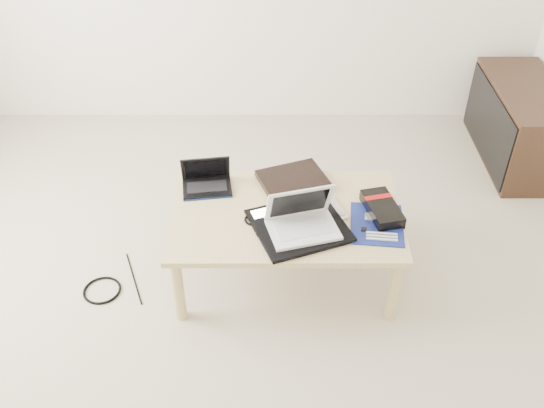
{
  "coord_description": "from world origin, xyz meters",
  "views": [
    {
      "loc": [
        0.2,
        -1.87,
        2.23
      ],
      "look_at": [
        0.2,
        0.38,
        0.45
      ],
      "focal_mm": 40.0,
      "sensor_mm": 36.0,
      "label": 1
    }
  ],
  "objects_px": {
    "media_cabinet": "(519,124)",
    "netbook": "(207,181)",
    "gpu_box": "(382,209)",
    "coffee_table": "(285,220)",
    "white_laptop": "(302,220)"
  },
  "relations": [
    {
      "from": "white_laptop",
      "to": "coffee_table",
      "type": "bearing_deg",
      "value": 117.78
    },
    {
      "from": "white_laptop",
      "to": "gpu_box",
      "type": "distance_m",
      "value": 0.41
    },
    {
      "from": "media_cabinet",
      "to": "white_laptop",
      "type": "height_order",
      "value": "white_laptop"
    },
    {
      "from": "coffee_table",
      "to": "white_laptop",
      "type": "relative_size",
      "value": 3.09
    },
    {
      "from": "netbook",
      "to": "gpu_box",
      "type": "bearing_deg",
      "value": -13.96
    },
    {
      "from": "netbook",
      "to": "gpu_box",
      "type": "relative_size",
      "value": 0.92
    },
    {
      "from": "coffee_table",
      "to": "gpu_box",
      "type": "distance_m",
      "value": 0.47
    },
    {
      "from": "coffee_table",
      "to": "gpu_box",
      "type": "height_order",
      "value": "gpu_box"
    },
    {
      "from": "netbook",
      "to": "gpu_box",
      "type": "height_order",
      "value": "netbook"
    },
    {
      "from": "coffee_table",
      "to": "media_cabinet",
      "type": "xyz_separation_m",
      "value": [
        1.5,
        1.07,
        -0.1
      ]
    },
    {
      "from": "media_cabinet",
      "to": "netbook",
      "type": "xyz_separation_m",
      "value": [
        -1.9,
        -0.87,
        0.19
      ]
    },
    {
      "from": "media_cabinet",
      "to": "netbook",
      "type": "bearing_deg",
      "value": -155.42
    },
    {
      "from": "gpu_box",
      "to": "coffee_table",
      "type": "bearing_deg",
      "value": 179.17
    },
    {
      "from": "media_cabinet",
      "to": "gpu_box",
      "type": "xyz_separation_m",
      "value": [
        -1.04,
        -1.08,
        0.18
      ]
    },
    {
      "from": "netbook",
      "to": "gpu_box",
      "type": "distance_m",
      "value": 0.88
    }
  ]
}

